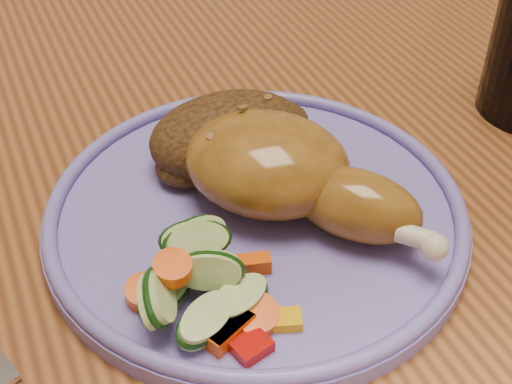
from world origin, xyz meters
TOP-DOWN VIEW (x-y plane):
  - dining_table at (0.00, 0.00)m, footprint 0.90×1.40m
  - chair_far at (0.00, 0.63)m, footprint 0.42×0.42m
  - plate at (-0.06, -0.14)m, footprint 0.27×0.27m
  - plate_rim at (-0.06, -0.14)m, footprint 0.27×0.27m
  - chicken_leg at (-0.04, -0.14)m, footprint 0.15×0.18m
  - rice_pilaf at (-0.06, -0.08)m, footprint 0.12×0.08m
  - vegetable_pile at (-0.12, -0.20)m, footprint 0.09×0.10m

SIDE VIEW (x-z plane):
  - chair_far at x=0.00m, z-range 0.04..0.95m
  - dining_table at x=0.00m, z-range 0.29..1.04m
  - plate at x=-0.06m, z-range 0.75..0.76m
  - plate_rim at x=-0.06m, z-range 0.76..0.77m
  - vegetable_pile at x=-0.12m, z-range 0.75..0.80m
  - rice_pilaf at x=-0.06m, z-range 0.76..0.81m
  - chicken_leg at x=-0.04m, z-range 0.76..0.82m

